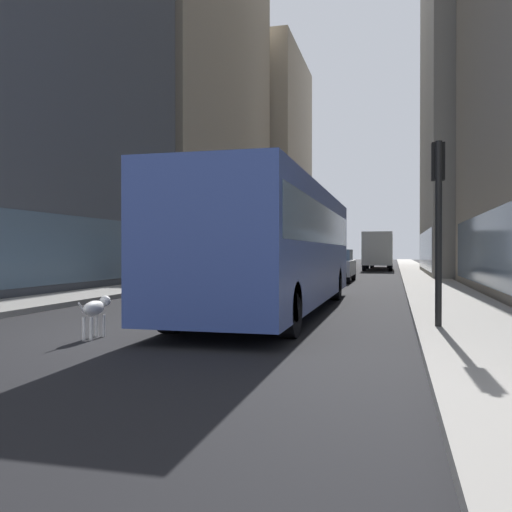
% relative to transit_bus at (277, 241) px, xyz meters
% --- Properties ---
extents(ground_plane, '(120.00, 120.00, 0.00)m').
position_rel_transit_bus_xyz_m(ground_plane, '(-1.20, 31.17, -1.78)').
color(ground_plane, black).
extents(sidewalk_left, '(2.40, 110.00, 0.15)m').
position_rel_transit_bus_xyz_m(sidewalk_left, '(-6.90, 31.17, -1.70)').
color(sidewalk_left, gray).
rests_on(sidewalk_left, ground).
extents(sidewalk_right, '(2.40, 110.00, 0.15)m').
position_rel_transit_bus_xyz_m(sidewalk_right, '(4.50, 31.17, -1.70)').
color(sidewalk_right, '#9E9991').
rests_on(sidewalk_right, ground).
extents(building_left_mid, '(8.82, 22.01, 40.55)m').
position_rel_transit_bus_xyz_m(building_left_mid, '(-13.10, 26.18, 18.49)').
color(building_left_mid, '#A0937F').
rests_on(building_left_mid, ground).
extents(building_left_far, '(11.61, 16.20, 23.81)m').
position_rel_transit_bus_xyz_m(building_left_far, '(-13.10, 47.11, 10.12)').
color(building_left_far, '#A0937F').
rests_on(building_left_far, ground).
extents(building_right_far, '(8.40, 15.36, 41.71)m').
position_rel_transit_bus_xyz_m(building_right_far, '(10.70, 40.54, 19.07)').
color(building_right_far, '#A0937F').
rests_on(building_right_far, ground).
extents(transit_bus, '(2.78, 11.53, 3.05)m').
position_rel_transit_bus_xyz_m(transit_bus, '(0.00, 0.00, 0.00)').
color(transit_bus, '#33478C').
rests_on(transit_bus, ground).
extents(car_red_coupe, '(1.73, 4.27, 1.62)m').
position_rel_transit_bus_xyz_m(car_red_coupe, '(1.60, 38.93, -0.96)').
color(car_red_coupe, red).
rests_on(car_red_coupe, ground).
extents(car_silver_sedan, '(1.79, 4.37, 1.62)m').
position_rel_transit_bus_xyz_m(car_silver_sedan, '(0.00, 13.98, -0.95)').
color(car_silver_sedan, '#B7BABF').
rests_on(car_silver_sedan, ground).
extents(car_grey_wagon, '(1.74, 4.50, 1.62)m').
position_rel_transit_bus_xyz_m(car_grey_wagon, '(-2.40, 12.67, -0.95)').
color(car_grey_wagon, slate).
rests_on(car_grey_wagon, ground).
extents(car_white_van, '(1.81, 4.07, 1.62)m').
position_rel_transit_bus_xyz_m(car_white_van, '(-4.00, 6.37, -0.96)').
color(car_white_van, silver).
rests_on(car_white_van, ground).
extents(car_blue_hatchback, '(1.88, 3.94, 1.62)m').
position_rel_transit_bus_xyz_m(car_blue_hatchback, '(-2.40, 25.17, -0.96)').
color(car_blue_hatchback, '#4C6BB7').
rests_on(car_blue_hatchback, ground).
extents(box_truck, '(2.30, 7.50, 3.05)m').
position_rel_transit_bus_xyz_m(box_truck, '(1.60, 32.33, -0.11)').
color(box_truck, silver).
rests_on(box_truck, ground).
extents(dalmatian_dog, '(0.22, 0.96, 0.72)m').
position_rel_transit_bus_xyz_m(dalmatian_dog, '(-2.19, -4.99, -1.26)').
color(dalmatian_dog, white).
rests_on(dalmatian_dog, ground).
extents(traffic_light_near, '(0.24, 0.41, 3.40)m').
position_rel_transit_bus_xyz_m(traffic_light_near, '(3.70, -2.98, 0.66)').
color(traffic_light_near, black).
rests_on(traffic_light_near, sidewalk_right).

